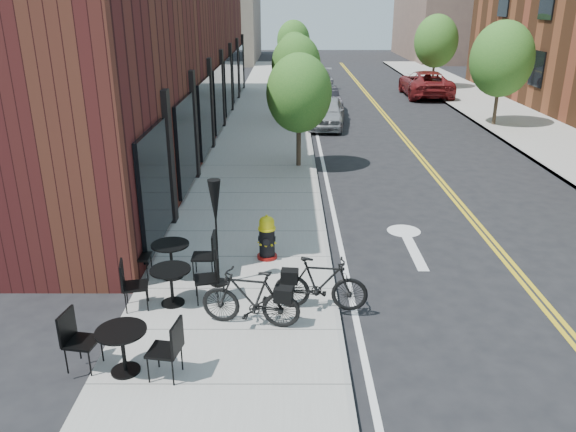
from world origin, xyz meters
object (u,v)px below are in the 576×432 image
object	(u,v)px
bicycle_right	(321,284)
parked_car_far	(425,84)
patio_umbrella	(215,211)
fire_hydrant	(267,238)
bicycle_left	(251,298)
bistro_set_c	(171,255)
parked_car_a	(326,112)
parked_car_b	(324,99)
bistro_set_b	(171,281)
parked_car_c	(317,83)
bistro_set_a	(123,345)

from	to	relation	value
bicycle_right	parked_car_far	distance (m)	26.84
patio_umbrella	fire_hydrant	bearing A→B (deg)	52.45
bicycle_left	bistro_set_c	bearing A→B (deg)	-126.26
patio_umbrella	parked_car_a	bearing A→B (deg)	78.61
fire_hydrant	parked_car_b	xyz separation A→B (m)	(2.36, 18.65, 0.03)
bistro_set_b	patio_umbrella	world-z (taller)	patio_umbrella
bistro_set_c	parked_car_c	size ratio (longest dim) A/B	0.36
bistro_set_c	bistro_set_b	bearing A→B (deg)	-79.56
bicycle_left	bistro_set_c	xyz separation A→B (m)	(-1.75, 1.84, -0.04)
bicycle_left	bistro_set_a	world-z (taller)	bicycle_left
bistro_set_a	bistro_set_c	size ratio (longest dim) A/B	1.03
bistro_set_b	bistro_set_a	bearing A→B (deg)	-111.59
fire_hydrant	parked_car_far	bearing A→B (deg)	75.38
patio_umbrella	parked_car_c	world-z (taller)	patio_umbrella
bistro_set_b	parked_car_far	world-z (taller)	parked_car_far
bistro_set_b	parked_car_b	bearing A→B (deg)	66.22
parked_car_a	parked_car_far	size ratio (longest dim) A/B	0.71
bistro_set_b	parked_car_far	bearing A→B (deg)	54.90
bistro_set_b	bistro_set_c	world-z (taller)	bistro_set_c
fire_hydrant	bistro_set_b	distance (m)	2.66
bistro_set_b	parked_car_a	distance (m)	16.97
bistro_set_a	patio_umbrella	size ratio (longest dim) A/B	0.83
bicycle_left	patio_umbrella	bearing A→B (deg)	-143.78
bicycle_right	parked_car_a	size ratio (longest dim) A/B	0.43
parked_car_a	bistro_set_a	bearing A→B (deg)	-96.52
bistro_set_b	bistro_set_c	xyz separation A→B (m)	(-0.22, 1.11, 0.01)
bistro_set_c	parked_car_far	world-z (taller)	parked_car_far
parked_car_c	bistro_set_c	bearing A→B (deg)	-94.04
parked_car_b	bicycle_right	bearing A→B (deg)	-100.06
bicycle_left	patio_umbrella	size ratio (longest dim) A/B	0.80
parked_car_c	patio_umbrella	bearing A→B (deg)	-91.72
bistro_set_b	parked_car_c	bearing A→B (deg)	68.79
bicycle_right	parked_car_far	xyz separation A→B (m)	(7.75, 25.69, 0.14)
patio_umbrella	bicycle_right	bearing A→B (deg)	-26.70
bistro_set_a	parked_car_a	distance (m)	19.08
patio_umbrella	parked_car_c	xyz separation A→B (m)	(3.16, 25.30, -0.97)
bicycle_right	parked_car_c	distance (m)	26.34
fire_hydrant	parked_car_c	world-z (taller)	parked_car_c
bistro_set_b	parked_car_a	xyz separation A→B (m)	(3.94, 16.51, 0.09)
bicycle_left	parked_car_c	distance (m)	26.96
bicycle_left	bicycle_right	world-z (taller)	bicycle_left
fire_hydrant	bicycle_right	bearing A→B (deg)	-58.41
bistro_set_a	parked_car_c	distance (m)	28.53
bicycle_right	parked_car_far	bearing A→B (deg)	-10.11
bicycle_right	bistro_set_b	xyz separation A→B (m)	(-2.79, 0.20, -0.05)
bistro_set_a	parked_car_b	world-z (taller)	parked_car_b
fire_hydrant	bistro_set_a	size ratio (longest dim) A/B	0.56
bicycle_right	bistro_set_b	size ratio (longest dim) A/B	0.97
bicycle_right	bistro_set_a	xyz separation A→B (m)	(-3.11, -1.89, -0.04)
parked_car_b	parked_car_far	bearing A→B (deg)	30.11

